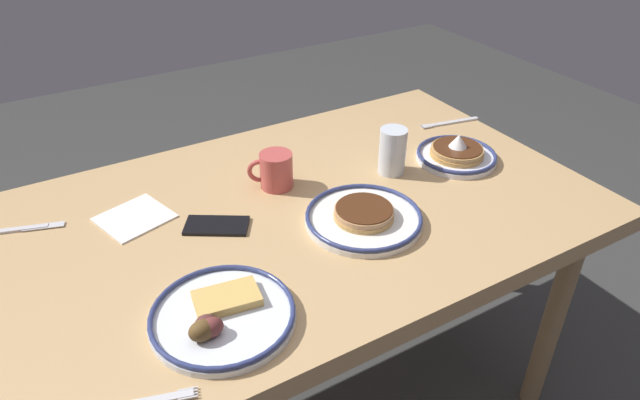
{
  "coord_description": "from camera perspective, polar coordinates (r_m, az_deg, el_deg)",
  "views": [
    {
      "loc": [
        0.5,
        1.0,
        1.49
      ],
      "look_at": [
        -0.06,
        0.04,
        0.76
      ],
      "focal_mm": 31.82,
      "sensor_mm": 36.0,
      "label": 1
    }
  ],
  "objects": [
    {
      "name": "cell_phone",
      "position": [
        1.32,
        -10.36,
        -2.55
      ],
      "size": [
        0.16,
        0.14,
        0.01
      ],
      "primitive_type": "cube",
      "rotation": [
        0.0,
        0.0,
        -0.56
      ],
      "color": "black",
      "rests_on": "dining_table"
    },
    {
      "name": "paper_napkin",
      "position": [
        1.39,
        -18.15,
        -1.7
      ],
      "size": [
        0.18,
        0.18,
        0.0
      ],
      "primitive_type": "cube",
      "rotation": [
        0.0,
        0.0,
        0.29
      ],
      "color": "white",
      "rests_on": "dining_table"
    },
    {
      "name": "butter_knife",
      "position": [
        1.46,
        -28.66,
        -2.69
      ],
      "size": [
        0.23,
        0.09,
        0.01
      ],
      "color": "silver",
      "rests_on": "dining_table"
    },
    {
      "name": "coffee_mug",
      "position": [
        1.43,
        -4.53,
        3.03
      ],
      "size": [
        0.11,
        0.08,
        0.09
      ],
      "color": "#BF4C47",
      "rests_on": "dining_table"
    },
    {
      "name": "dining_table",
      "position": [
        1.4,
        -2.9,
        -3.35
      ],
      "size": [
        1.48,
        0.88,
        0.73
      ],
      "color": "tan",
      "rests_on": "ground_plane"
    },
    {
      "name": "drinking_glass",
      "position": [
        1.49,
        7.28,
        4.69
      ],
      "size": [
        0.07,
        0.07,
        0.12
      ],
      "color": "silver",
      "rests_on": "dining_table"
    },
    {
      "name": "fork_near",
      "position": [
        1.81,
        12.87,
        7.59
      ],
      "size": [
        0.2,
        0.05,
        0.01
      ],
      "color": "silver",
      "rests_on": "dining_table"
    },
    {
      "name": "plate_center_pancakes",
      "position": [
        1.08,
        -9.85,
        -11.34
      ],
      "size": [
        0.27,
        0.27,
        0.05
      ],
      "color": "white",
      "rests_on": "dining_table"
    },
    {
      "name": "plate_near_main",
      "position": [
        1.6,
        13.57,
        4.53
      ],
      "size": [
        0.22,
        0.22,
        0.08
      ],
      "color": "white",
      "rests_on": "dining_table"
    },
    {
      "name": "plate_far_companion",
      "position": [
        1.31,
        4.42,
        -1.7
      ],
      "size": [
        0.27,
        0.27,
        0.04
      ],
      "color": "white",
      "rests_on": "dining_table"
    }
  ]
}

